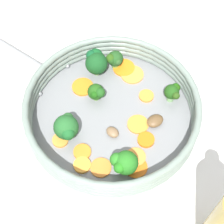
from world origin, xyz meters
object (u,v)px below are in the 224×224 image
object	(u,v)px
mushroom_piece_1	(155,121)
carrot_slice_1	(146,140)
carrot_slice_6	(138,124)
carrot_slice_5	(83,87)
broccoli_floret_0	(173,91)
skillet	(112,118)
broccoli_floret_3	(96,61)
broccoli_floret_5	(96,92)
carrot_slice_0	(82,165)
carrot_slice_3	(136,157)
carrot_slice_4	(124,68)
carrot_slice_10	(132,74)
broccoli_floret_4	(66,127)
broccoli_floret_1	(123,163)
broccoli_floret_2	(114,59)
carrot_slice_7	(82,152)
carrot_slice_9	(136,167)
carrot_slice_11	(146,96)
carrot_slice_8	(101,168)
carrot_slice_2	(60,140)
mushroom_piece_0	(113,132)

from	to	relation	value
mushroom_piece_1	carrot_slice_1	bearing A→B (deg)	51.32
carrot_slice_6	carrot_slice_5	bearing A→B (deg)	-51.17
broccoli_floret_0	skillet	bearing A→B (deg)	6.57
broccoli_floret_3	broccoli_floret_5	bearing A→B (deg)	79.72
carrot_slice_0	carrot_slice_3	distance (m)	0.09
skillet	carrot_slice_4	size ratio (longest dim) A/B	6.96
carrot_slice_10	broccoli_floret_4	world-z (taller)	broccoli_floret_4
broccoli_floret_1	mushroom_piece_1	world-z (taller)	broccoli_floret_1
carrot_slice_6	broccoli_floret_2	xyz separation A→B (m)	(0.01, -0.14, 0.02)
carrot_slice_3	carrot_slice_7	distance (m)	0.09
carrot_slice_9	carrot_slice_10	distance (m)	0.20
carrot_slice_11	broccoli_floret_3	world-z (taller)	broccoli_floret_3
carrot_slice_5	carrot_slice_8	bearing A→B (deg)	90.32
carrot_slice_0	broccoli_floret_3	size ratio (longest dim) A/B	0.56
broccoli_floret_0	broccoli_floret_5	xyz separation A→B (m)	(0.14, -0.03, -0.00)
carrot_slice_8	carrot_slice_6	bearing A→B (deg)	-140.21
carrot_slice_5	broccoli_floret_4	xyz separation A→B (m)	(0.04, 0.10, 0.03)
carrot_slice_9	carrot_slice_11	distance (m)	0.15
carrot_slice_2	carrot_slice_10	bearing A→B (deg)	-144.05
broccoli_floret_1	broccoli_floret_4	size ratio (longest dim) A/B	0.91
broccoli_floret_5	broccoli_floret_4	bearing A→B (deg)	45.78
carrot_slice_6	mushroom_piece_1	bearing A→B (deg)	175.11
carrot_slice_1	carrot_slice_6	xyz separation A→B (m)	(0.01, -0.03, -0.00)
carrot_slice_8	carrot_slice_0	bearing A→B (deg)	-20.07
carrot_slice_11	carrot_slice_8	bearing A→B (deg)	47.91
carrot_slice_2	broccoli_floret_3	size ratio (longest dim) A/B	0.54
skillet	broccoli_floret_2	xyz separation A→B (m)	(-0.03, -0.11, 0.03)
carrot_slice_4	broccoli_floret_1	distance (m)	0.22
carrot_slice_4	broccoli_floret_1	size ratio (longest dim) A/B	0.91
broccoli_floret_1	broccoli_floret_5	xyz separation A→B (m)	(0.02, -0.15, -0.00)
carrot_slice_10	carrot_slice_11	world-z (taller)	carrot_slice_11
carrot_slice_1	broccoli_floret_1	world-z (taller)	broccoli_floret_1
carrot_slice_5	mushroom_piece_0	world-z (taller)	mushroom_piece_0
mushroom_piece_0	broccoli_floret_1	bearing A→B (deg)	92.14
broccoli_floret_0	broccoli_floret_4	size ratio (longest dim) A/B	0.75
carrot_slice_9	skillet	bearing A→B (deg)	-80.68
carrot_slice_5	mushroom_piece_0	bearing A→B (deg)	107.06
carrot_slice_0	carrot_slice_2	world-z (taller)	same
carrot_slice_9	mushroom_piece_0	distance (m)	0.08
carrot_slice_7	broccoli_floret_0	size ratio (longest dim) A/B	0.79
carrot_slice_2	mushroom_piece_0	bearing A→B (deg)	176.46
broccoli_floret_5	carrot_slice_6	bearing A→B (deg)	131.25
carrot_slice_4	carrot_slice_5	bearing A→B (deg)	18.22
skillet	carrot_slice_9	bearing A→B (deg)	99.32
carrot_slice_4	carrot_slice_10	size ratio (longest dim) A/B	0.96
skillet	carrot_slice_0	world-z (taller)	carrot_slice_0
carrot_slice_4	mushroom_piece_1	distance (m)	0.14
skillet	carrot_slice_5	distance (m)	0.09
broccoli_floret_4	broccoli_floret_5	distance (m)	0.09
carrot_slice_1	carrot_slice_11	xyz separation A→B (m)	(-0.03, -0.09, -0.00)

